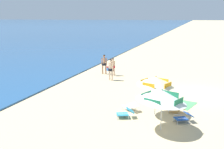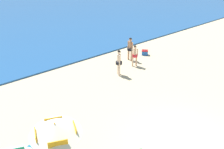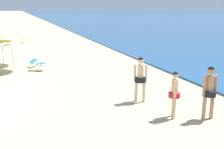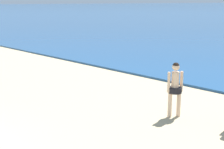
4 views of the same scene
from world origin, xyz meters
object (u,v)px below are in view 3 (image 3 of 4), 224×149
beach_umbrella_striped_main (10,39)px  person_wading_in (174,91)px  lounge_chair_spare_folded (38,66)px  person_standing_beside (210,89)px  lounge_chair_under_umbrella (37,63)px  beach_umbrella_striped_second (2,40)px  person_standing_near_shore (140,76)px

beach_umbrella_striped_main → person_wading_in: (9.14, 5.16, -0.96)m
lounge_chair_spare_folded → person_standing_beside: size_ratio=0.57×
lounge_chair_under_umbrella → beach_umbrella_striped_second: bearing=-118.4°
lounge_chair_under_umbrella → person_wading_in: size_ratio=0.64×
beach_umbrella_striped_second → person_wading_in: bearing=27.4°
person_standing_near_shore → beach_umbrella_striped_second: bearing=-149.8°
lounge_chair_spare_folded → person_standing_near_shore: (6.95, 3.38, 0.76)m
lounge_chair_under_umbrella → lounge_chair_spare_folded: (1.16, -0.02, 0.00)m
lounge_chair_under_umbrella → person_wading_in: (9.96, 3.74, 0.65)m
person_standing_near_shore → person_wading_in: (1.84, 0.38, -0.11)m
beach_umbrella_striped_second → lounge_chair_under_umbrella: size_ratio=2.77×
lounge_chair_spare_folded → person_wading_in: size_ratio=0.64×
beach_umbrella_striped_main → beach_umbrella_striped_second: bearing=-163.2°
person_standing_near_shore → person_wading_in: 1.89m
lounge_chair_spare_folded → person_wading_in: person_wading_in is taller
beach_umbrella_striped_main → lounge_chair_spare_folded: (0.34, 1.40, -1.60)m
lounge_chair_under_umbrella → person_wading_in: person_wading_in is taller
beach_umbrella_striped_second → person_standing_near_shore: beach_umbrella_striped_second is taller
beach_umbrella_striped_main → person_standing_beside: 11.45m
beach_umbrella_striped_main → lounge_chair_under_umbrella: beach_umbrella_striped_main is taller
person_wading_in → lounge_chair_under_umbrella: bearing=-159.4°
lounge_chair_under_umbrella → person_standing_beside: size_ratio=0.57×
beach_umbrella_striped_main → person_standing_near_shore: (7.29, 4.77, -0.85)m
lounge_chair_spare_folded → person_standing_near_shore: 7.77m
beach_umbrella_striped_main → beach_umbrella_striped_second: (-1.90, -0.57, -0.22)m
beach_umbrella_striped_second → lounge_chair_spare_folded: bearing=41.4°
beach_umbrella_striped_main → person_standing_beside: size_ratio=1.57×
lounge_chair_under_umbrella → person_standing_near_shore: (8.11, 3.36, 0.76)m
lounge_chair_under_umbrella → person_standing_beside: 11.49m
beach_umbrella_striped_main → beach_umbrella_striped_second: 1.99m
beach_umbrella_striped_main → person_standing_beside: beach_umbrella_striped_main is taller
beach_umbrella_striped_main → lounge_chair_under_umbrella: (-0.82, 1.42, -1.61)m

